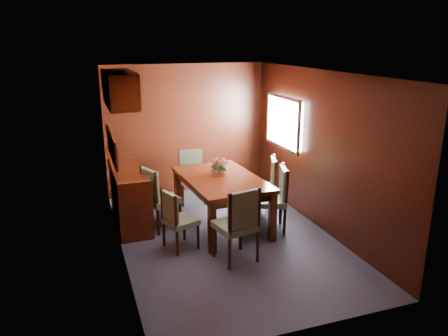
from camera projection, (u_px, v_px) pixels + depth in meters
name	position (u px, v px, depth m)	size (l,w,h in m)	color
ground	(226.00, 238.00, 6.45)	(4.50, 4.50, 0.00)	#3F4256
room_shell	(212.00, 126.00, 6.25)	(3.06, 4.52, 2.41)	black
sideboard	(130.00, 197.00, 6.83)	(0.48, 1.40, 0.90)	#371206
dining_table	(221.00, 184.00, 6.67)	(1.18, 1.78, 0.80)	#371206
chair_left_near	(176.00, 217.00, 5.98)	(0.50, 0.51, 0.87)	black
chair_left_far	(157.00, 195.00, 6.61)	(0.59, 0.60, 0.99)	black
chair_right_near	(275.00, 195.00, 6.59)	(0.58, 0.60, 1.01)	black
chair_right_far	(266.00, 184.00, 7.10)	(0.60, 0.61, 1.00)	black
chair_head	(239.00, 221.00, 5.61)	(0.58, 0.56, 1.04)	black
chair_foot	(192.00, 173.00, 7.79)	(0.50, 0.49, 0.95)	black
flower_centerpiece	(219.00, 166.00, 6.77)	(0.27, 0.27, 0.27)	#B26436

